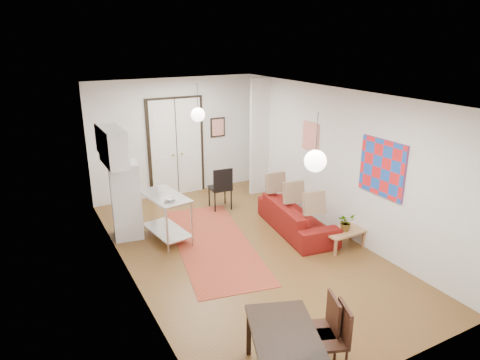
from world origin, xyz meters
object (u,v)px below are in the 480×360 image
fridge (126,201)px  dining_chair_near (313,321)px  black_side_chair (218,183)px  kitchen_counter (166,211)px  dining_table (286,342)px  dining_chair_far (323,330)px  sofa (296,217)px  coffee_table (344,233)px

fridge → dining_chair_near: fridge is taller
fridge → dining_chair_near: bearing=-67.3°
fridge → black_side_chair: 2.35m
kitchen_counter → dining_chair_near: (0.53, -3.99, -0.09)m
dining_table → dining_chair_far: 0.62m
black_side_chair → sofa: bearing=118.2°
black_side_chair → dining_chair_far: bearing=83.0°
coffee_table → dining_chair_far: size_ratio=0.93×
black_side_chair → fridge: bearing=19.1°
coffee_table → fridge: fridge is taller
coffee_table → black_side_chair: black_side_chair is taller
kitchen_counter → dining_chair_near: size_ratio=1.45×
sofa → fridge: fridge is taller
fridge → black_side_chair: size_ratio=1.53×
dining_table → dining_chair_far: bearing=8.1°
dining_chair_near → dining_chair_far: size_ratio=1.00×
sofa → dining_table: bearing=150.9°
black_side_chair → dining_chair_near: bearing=82.5°
dining_chair_far → coffee_table: bearing=154.6°
coffee_table → kitchen_counter: bearing=145.5°
sofa → fridge: 3.44m
kitchen_counter → fridge: size_ratio=0.83×
sofa → dining_chair_far: size_ratio=2.44×
kitchen_counter → dining_table: (-0.07, -4.27, 0.03)m
dining_chair_near → black_side_chair: black_side_chair is taller
dining_chair_far → black_side_chair: black_side_chair is taller
dining_chair_far → sofa: bearing=169.6°
dining_table → dining_chair_near: 0.67m
fridge → dining_chair_far: size_ratio=1.75×
coffee_table → kitchen_counter: kitchen_counter is taller
fridge → black_side_chair: bearing=22.2°
fridge → dining_chair_near: 4.62m
fridge → dining_chair_near: size_ratio=1.75×
sofa → black_side_chair: bearing=31.3°
dining_table → sofa: bearing=52.9°
coffee_table → dining_chair_far: 3.22m
sofa → coffee_table: size_ratio=2.63×
kitchen_counter → dining_chair_near: 4.03m
kitchen_counter → fridge: fridge is taller
kitchen_counter → fridge: 0.82m
dining_table → black_side_chair: bearing=72.3°
kitchen_counter → dining_chair_far: 4.22m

